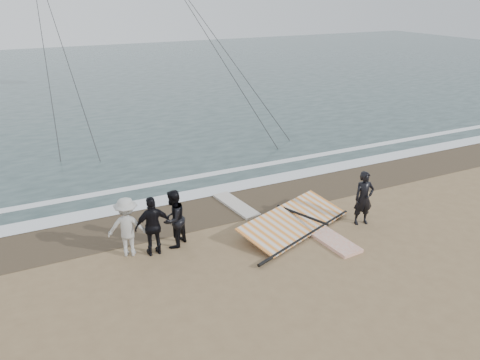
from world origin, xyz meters
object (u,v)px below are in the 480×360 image
object	(u,v)px
board_cream	(236,205)
sail_rig	(290,222)
man_main	(364,198)
board_white	(325,235)

from	to	relation	value
board_cream	sail_rig	xyz separation A→B (m)	(0.93, -2.27, 0.15)
board_cream	man_main	bearing A→B (deg)	-49.83
board_cream	sail_rig	world-z (taller)	sail_rig
man_main	board_cream	distance (m)	4.62
board_white	board_cream	size ratio (longest dim) A/B	1.16
man_main	board_cream	world-z (taller)	man_main
sail_rig	board_cream	bearing A→B (deg)	112.32
board_white	board_cream	bearing A→B (deg)	111.40
man_main	board_cream	bearing A→B (deg)	148.68
man_main	sail_rig	xyz separation A→B (m)	(-2.36, 0.83, -0.75)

